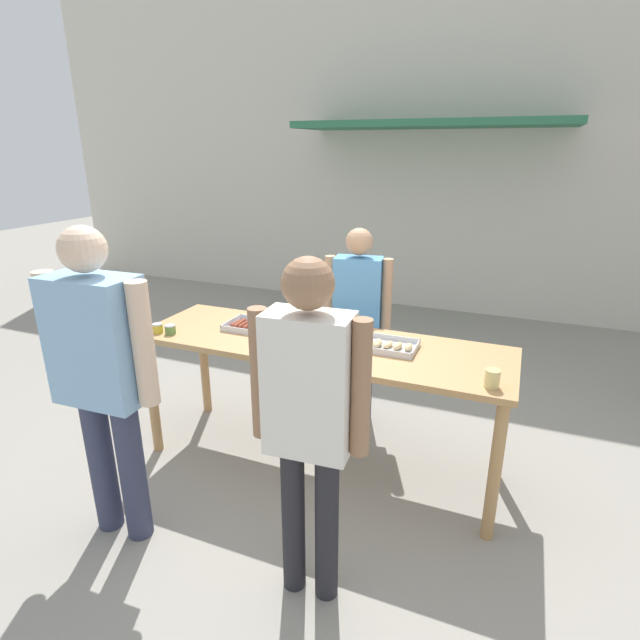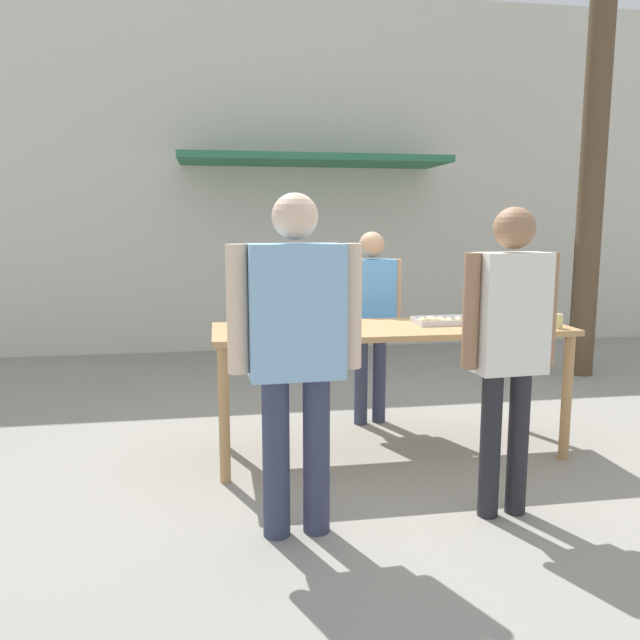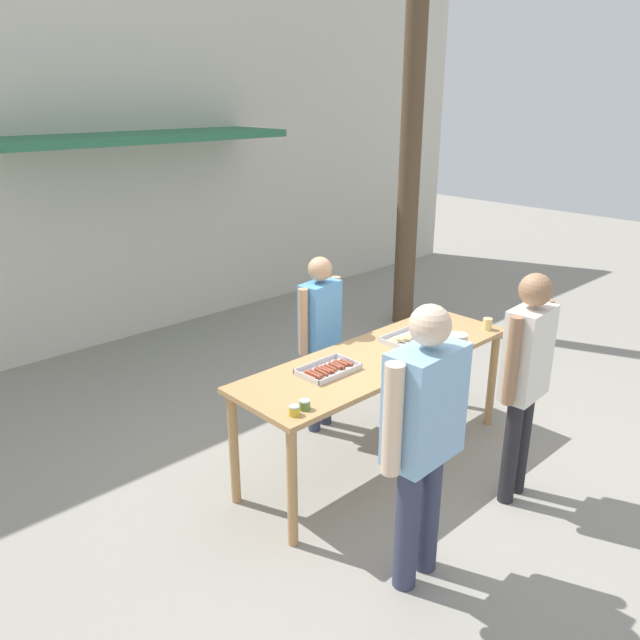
{
  "view_description": "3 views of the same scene",
  "coord_description": "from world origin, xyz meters",
  "px_view_note": "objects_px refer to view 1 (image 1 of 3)",
  "views": [
    {
      "loc": [
        1.16,
        -2.84,
        2.15
      ],
      "look_at": [
        0.0,
        0.0,
        1.08
      ],
      "focal_mm": 28.0,
      "sensor_mm": 36.0,
      "label": 1
    },
    {
      "loc": [
        -1.21,
        -4.17,
        1.64
      ],
      "look_at": [
        -0.5,
        0.05,
        0.98
      ],
      "focal_mm": 35.0,
      "sensor_mm": 36.0,
      "label": 2
    },
    {
      "loc": [
        -3.39,
        -2.93,
        2.85
      ],
      "look_at": [
        0.03,
        0.7,
        1.03
      ],
      "focal_mm": 35.0,
      "sensor_mm": 36.0,
      "label": 3
    }
  ],
  "objects_px": {
    "beer_cup": "(492,378)",
    "food_tray_sausages": "(258,327)",
    "condiment_jar_ketchup": "(170,329)",
    "food_tray_buns": "(381,344)",
    "person_server_behind_table": "(358,309)",
    "condiment_jar_mustard": "(158,328)",
    "person_customer_holding_hotdog": "(101,365)",
    "person_customer_with_cup": "(309,408)"
  },
  "relations": [
    {
      "from": "food_tray_sausages",
      "to": "person_server_behind_table",
      "type": "height_order",
      "value": "person_server_behind_table"
    },
    {
      "from": "food_tray_buns",
      "to": "person_server_behind_table",
      "type": "height_order",
      "value": "person_server_behind_table"
    },
    {
      "from": "food_tray_buns",
      "to": "condiment_jar_ketchup",
      "type": "bearing_deg",
      "value": -167.51
    },
    {
      "from": "person_customer_with_cup",
      "to": "food_tray_buns",
      "type": "bearing_deg",
      "value": -95.65
    },
    {
      "from": "food_tray_sausages",
      "to": "condiment_jar_mustard",
      "type": "xyz_separation_m",
      "value": [
        -0.61,
        -0.32,
        0.02
      ]
    },
    {
      "from": "condiment_jar_ketchup",
      "to": "beer_cup",
      "type": "distance_m",
      "value": 2.11
    },
    {
      "from": "condiment_jar_ketchup",
      "to": "person_customer_holding_hotdog",
      "type": "bearing_deg",
      "value": -76.42
    },
    {
      "from": "food_tray_sausages",
      "to": "person_customer_with_cup",
      "type": "bearing_deg",
      "value": -51.41
    },
    {
      "from": "beer_cup",
      "to": "food_tray_sausages",
      "type": "bearing_deg",
      "value": 168.73
    },
    {
      "from": "beer_cup",
      "to": "person_server_behind_table",
      "type": "bearing_deg",
      "value": 137.94
    },
    {
      "from": "condiment_jar_mustard",
      "to": "food_tray_buns",
      "type": "bearing_deg",
      "value": 12.09
    },
    {
      "from": "food_tray_sausages",
      "to": "condiment_jar_ketchup",
      "type": "xyz_separation_m",
      "value": [
        -0.51,
        -0.31,
        0.02
      ]
    },
    {
      "from": "condiment_jar_mustard",
      "to": "person_customer_with_cup",
      "type": "bearing_deg",
      "value": -27.4
    },
    {
      "from": "condiment_jar_mustard",
      "to": "person_customer_holding_hotdog",
      "type": "relative_size",
      "value": 0.04
    },
    {
      "from": "food_tray_sausages",
      "to": "food_tray_buns",
      "type": "distance_m",
      "value": 0.9
    },
    {
      "from": "person_server_behind_table",
      "to": "condiment_jar_mustard",
      "type": "bearing_deg",
      "value": -147.96
    },
    {
      "from": "condiment_jar_mustard",
      "to": "condiment_jar_ketchup",
      "type": "relative_size",
      "value": 1.0
    },
    {
      "from": "beer_cup",
      "to": "person_customer_holding_hotdog",
      "type": "height_order",
      "value": "person_customer_holding_hotdog"
    },
    {
      "from": "person_customer_with_cup",
      "to": "condiment_jar_ketchup",
      "type": "bearing_deg",
      "value": -33.29
    },
    {
      "from": "food_tray_sausages",
      "to": "person_customer_holding_hotdog",
      "type": "xyz_separation_m",
      "value": [
        -0.31,
        -1.11,
        0.12
      ]
    },
    {
      "from": "food_tray_buns",
      "to": "person_customer_holding_hotdog",
      "type": "distance_m",
      "value": 1.65
    },
    {
      "from": "food_tray_buns",
      "to": "person_customer_with_cup",
      "type": "height_order",
      "value": "person_customer_with_cup"
    },
    {
      "from": "condiment_jar_ketchup",
      "to": "person_customer_holding_hotdog",
      "type": "distance_m",
      "value": 0.83
    },
    {
      "from": "food_tray_sausages",
      "to": "person_server_behind_table",
      "type": "xyz_separation_m",
      "value": [
        0.53,
        0.65,
        0.01
      ]
    },
    {
      "from": "person_customer_holding_hotdog",
      "to": "condiment_jar_ketchup",
      "type": "bearing_deg",
      "value": -78.56
    },
    {
      "from": "food_tray_buns",
      "to": "condiment_jar_mustard",
      "type": "relative_size",
      "value": 5.99
    },
    {
      "from": "condiment_jar_ketchup",
      "to": "person_customer_holding_hotdog",
      "type": "xyz_separation_m",
      "value": [
        0.19,
        -0.8,
        0.1
      ]
    },
    {
      "from": "food_tray_buns",
      "to": "beer_cup",
      "type": "xyz_separation_m",
      "value": [
        0.7,
        -0.32,
        0.03
      ]
    },
    {
      "from": "food_tray_sausages",
      "to": "beer_cup",
      "type": "bearing_deg",
      "value": -11.27
    },
    {
      "from": "food_tray_buns",
      "to": "beer_cup",
      "type": "relative_size",
      "value": 4.3
    },
    {
      "from": "person_customer_holding_hotdog",
      "to": "food_tray_buns",
      "type": "bearing_deg",
      "value": -139.65
    },
    {
      "from": "food_tray_buns",
      "to": "condiment_jar_ketchup",
      "type": "height_order",
      "value": "condiment_jar_ketchup"
    },
    {
      "from": "beer_cup",
      "to": "person_customer_holding_hotdog",
      "type": "relative_size",
      "value": 0.06
    },
    {
      "from": "food_tray_sausages",
      "to": "person_customer_with_cup",
      "type": "xyz_separation_m",
      "value": [
        0.87,
        -1.09,
        0.1
      ]
    },
    {
      "from": "condiment_jar_mustard",
      "to": "person_customer_with_cup",
      "type": "distance_m",
      "value": 1.66
    },
    {
      "from": "condiment_jar_ketchup",
      "to": "beer_cup",
      "type": "xyz_separation_m",
      "value": [
        2.11,
        -0.01,
        0.02
      ]
    },
    {
      "from": "food_tray_buns",
      "to": "person_customer_with_cup",
      "type": "xyz_separation_m",
      "value": [
        -0.03,
        -1.09,
        0.1
      ]
    },
    {
      "from": "food_tray_buns",
      "to": "condiment_jar_mustard",
      "type": "distance_m",
      "value": 1.54
    },
    {
      "from": "condiment_jar_ketchup",
      "to": "condiment_jar_mustard",
      "type": "bearing_deg",
      "value": -173.58
    },
    {
      "from": "food_tray_sausages",
      "to": "condiment_jar_ketchup",
      "type": "relative_size",
      "value": 6.06
    },
    {
      "from": "condiment_jar_ketchup",
      "to": "person_customer_with_cup",
      "type": "height_order",
      "value": "person_customer_with_cup"
    },
    {
      "from": "condiment_jar_ketchup",
      "to": "person_customer_with_cup",
      "type": "distance_m",
      "value": 1.58
    }
  ]
}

